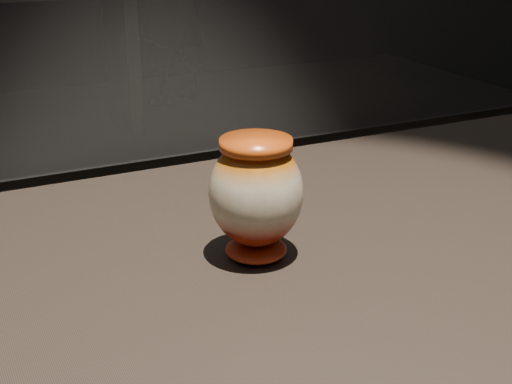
% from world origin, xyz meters
% --- Properties ---
extents(main_vase, '(0.15, 0.15, 0.15)m').
position_xyz_m(main_vase, '(0.17, 0.03, 0.98)').
color(main_vase, maroon).
rests_on(main_vase, display_plinth).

